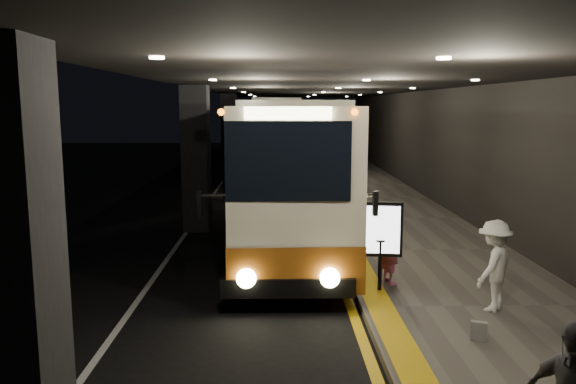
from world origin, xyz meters
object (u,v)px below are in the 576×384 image
object	(u,v)px
passenger_boarding	(390,246)
passenger_waiting_white	(494,266)
info_sign	(381,231)
coach_third	(277,129)
bag_polka	(479,331)
coach_second	(278,139)
stanchion_post	(380,266)
coach_main	(284,177)

from	to	relation	value
passenger_boarding	passenger_waiting_white	distance (m)	2.22
info_sign	coach_third	bearing A→B (deg)	100.67
coach_third	passenger_boarding	world-z (taller)	coach_third
passenger_waiting_white	bag_polka	xyz separation A→B (m)	(-0.71, -1.31, -0.67)
coach_second	passenger_waiting_white	xyz separation A→B (m)	(3.82, -22.30, -0.97)
passenger_waiting_white	info_sign	xyz separation A→B (m)	(-1.83, 1.15, 0.38)
info_sign	stanchion_post	distance (m)	0.70
passenger_boarding	bag_polka	distance (m)	3.08
coach_third	coach_main	bearing A→B (deg)	-89.28
coach_third	bag_polka	bearing A→B (deg)	-84.61
passenger_waiting_white	info_sign	world-z (taller)	info_sign
coach_second	passenger_waiting_white	size ratio (longest dim) A/B	7.80
passenger_waiting_white	coach_third	bearing A→B (deg)	-129.43
coach_main	bag_polka	distance (m)	8.10
coach_third	stanchion_post	xyz separation A→B (m)	(2.07, -33.23, -1.31)
stanchion_post	coach_second	bearing A→B (deg)	95.34
coach_second	bag_polka	xyz separation A→B (m)	(3.11, -23.61, -1.64)
coach_second	coach_third	bearing A→B (deg)	91.08
bag_polka	info_sign	size ratio (longest dim) A/B	0.17
coach_main	passenger_waiting_white	bearing A→B (deg)	-60.19
passenger_boarding	stanchion_post	bearing A→B (deg)	131.48
passenger_waiting_white	stanchion_post	size ratio (longest dim) A/B	1.62
coach_main	passenger_boarding	distance (m)	5.05
info_sign	bag_polka	bearing A→B (deg)	-58.40
coach_third	stanchion_post	bearing A→B (deg)	-86.18
passenger_waiting_white	stanchion_post	distance (m)	2.17
coach_third	coach_second	bearing A→B (deg)	-89.31
coach_main	passenger_boarding	bearing A→B (deg)	-65.98
passenger_waiting_white	coach_main	bearing A→B (deg)	-104.69
bag_polka	coach_second	bearing A→B (deg)	97.51
bag_polka	stanchion_post	xyz separation A→B (m)	(-1.13, 2.41, 0.36)
coach_main	stanchion_post	xyz separation A→B (m)	(1.84, -4.97, -1.16)
coach_main	info_sign	bearing A→B (deg)	-70.79
passenger_waiting_white	bag_polka	size ratio (longest dim) A/B	5.45
coach_second	passenger_boarding	bearing A→B (deg)	-83.09
coach_main	passenger_boarding	xyz separation A→B (m)	(2.13, -4.48, -0.89)
stanchion_post	passenger_boarding	bearing A→B (deg)	59.16
coach_second	info_sign	size ratio (longest dim) A/B	7.20
coach_main	stanchion_post	distance (m)	5.43
coach_second	info_sign	world-z (taller)	coach_second
coach_second	stanchion_post	xyz separation A→B (m)	(1.98, -21.20, -1.28)
stanchion_post	coach_third	bearing A→B (deg)	93.57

